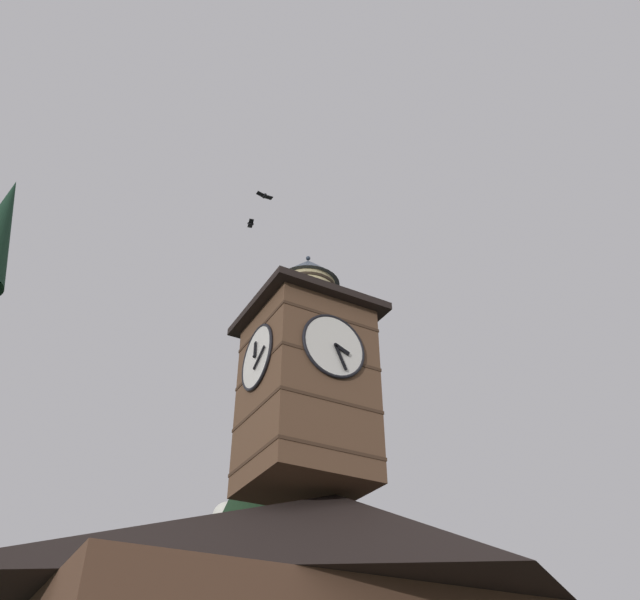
{
  "coord_description": "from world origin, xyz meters",
  "views": [
    {
      "loc": [
        11.07,
        13.77,
        1.61
      ],
      "look_at": [
        2.63,
        -1.4,
        13.83
      ],
      "focal_mm": 36.14,
      "sensor_mm": 36.0,
      "label": 1
    }
  ],
  "objects_px": {
    "flying_bird_high": "(251,224)",
    "flying_bird_low": "(265,196)",
    "pine_tree_behind": "(250,596)",
    "clock_tower": "(306,379)",
    "moon": "(227,517)"
  },
  "relations": [
    {
      "from": "clock_tower",
      "to": "pine_tree_behind",
      "type": "relative_size",
      "value": 0.64
    },
    {
      "from": "pine_tree_behind",
      "to": "flying_bird_high",
      "type": "bearing_deg",
      "value": 49.89
    },
    {
      "from": "clock_tower",
      "to": "moon",
      "type": "xyz_separation_m",
      "value": [
        -10.57,
        -33.5,
        5.97
      ]
    },
    {
      "from": "clock_tower",
      "to": "moon",
      "type": "relative_size",
      "value": 3.61
    },
    {
      "from": "pine_tree_behind",
      "to": "flying_bird_high",
      "type": "relative_size",
      "value": 23.05
    },
    {
      "from": "pine_tree_behind",
      "to": "clock_tower",
      "type": "bearing_deg",
      "value": 80.1
    },
    {
      "from": "pine_tree_behind",
      "to": "flying_bird_high",
      "type": "xyz_separation_m",
      "value": [
        1.95,
        2.32,
        13.83
      ]
    },
    {
      "from": "flying_bird_high",
      "to": "pine_tree_behind",
      "type": "bearing_deg",
      "value": -130.11
    },
    {
      "from": "flying_bird_low",
      "to": "flying_bird_high",
      "type": "bearing_deg",
      "value": -0.35
    },
    {
      "from": "flying_bird_low",
      "to": "moon",
      "type": "bearing_deg",
      "value": -110.04
    },
    {
      "from": "moon",
      "to": "pine_tree_behind",
      "type": "bearing_deg",
      "value": 71.0
    },
    {
      "from": "pine_tree_behind",
      "to": "flying_bird_low",
      "type": "xyz_separation_m",
      "value": [
        1.41,
        2.32,
        15.7
      ]
    },
    {
      "from": "flying_bird_high",
      "to": "moon",
      "type": "bearing_deg",
      "value": -110.94
    },
    {
      "from": "flying_bird_high",
      "to": "flying_bird_low",
      "type": "relative_size",
      "value": 0.76
    },
    {
      "from": "clock_tower",
      "to": "moon",
      "type": "height_order",
      "value": "moon"
    }
  ]
}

